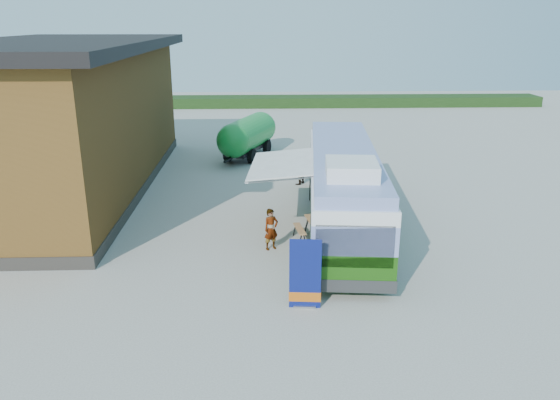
{
  "coord_description": "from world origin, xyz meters",
  "views": [
    {
      "loc": [
        -0.55,
        -17.83,
        8.42
      ],
      "look_at": [
        0.23,
        3.36,
        1.4
      ],
      "focal_mm": 35.0,
      "sensor_mm": 36.0,
      "label": 1
    }
  ],
  "objects_px": {
    "banner": "(305,280)",
    "slurry_tanker": "(248,135)",
    "bus": "(343,186)",
    "picnic_table": "(315,225)",
    "person_b": "(298,170)",
    "person_a": "(271,229)"
  },
  "relations": [
    {
      "from": "banner",
      "to": "picnic_table",
      "type": "distance_m",
      "value": 5.53
    },
    {
      "from": "banner",
      "to": "person_a",
      "type": "bearing_deg",
      "value": 106.71
    },
    {
      "from": "bus",
      "to": "banner",
      "type": "xyz_separation_m",
      "value": [
        -2.09,
        -6.6,
        -0.96
      ]
    },
    {
      "from": "person_b",
      "to": "bus",
      "type": "bearing_deg",
      "value": 48.68
    },
    {
      "from": "picnic_table",
      "to": "person_b",
      "type": "relative_size",
      "value": 1.04
    },
    {
      "from": "banner",
      "to": "person_a",
      "type": "distance_m",
      "value": 4.65
    },
    {
      "from": "banner",
      "to": "slurry_tanker",
      "type": "xyz_separation_m",
      "value": [
        -2.1,
        19.39,
        0.55
      ]
    },
    {
      "from": "picnic_table",
      "to": "slurry_tanker",
      "type": "relative_size",
      "value": 0.25
    },
    {
      "from": "bus",
      "to": "slurry_tanker",
      "type": "height_order",
      "value": "bus"
    },
    {
      "from": "banner",
      "to": "person_b",
      "type": "height_order",
      "value": "banner"
    },
    {
      "from": "picnic_table",
      "to": "slurry_tanker",
      "type": "xyz_separation_m",
      "value": [
        -2.93,
        13.93,
        0.84
      ]
    },
    {
      "from": "person_b",
      "to": "slurry_tanker",
      "type": "height_order",
      "value": "slurry_tanker"
    },
    {
      "from": "person_b",
      "to": "picnic_table",
      "type": "bearing_deg",
      "value": 37.81
    },
    {
      "from": "picnic_table",
      "to": "person_a",
      "type": "height_order",
      "value": "person_a"
    },
    {
      "from": "bus",
      "to": "person_b",
      "type": "bearing_deg",
      "value": 106.83
    },
    {
      "from": "person_a",
      "to": "person_b",
      "type": "relative_size",
      "value": 1.02
    },
    {
      "from": "banner",
      "to": "picnic_table",
      "type": "height_order",
      "value": "banner"
    },
    {
      "from": "bus",
      "to": "banner",
      "type": "relative_size",
      "value": 5.75
    },
    {
      "from": "bus",
      "to": "person_b",
      "type": "relative_size",
      "value": 8.15
    },
    {
      "from": "picnic_table",
      "to": "person_a",
      "type": "bearing_deg",
      "value": -160.86
    },
    {
      "from": "bus",
      "to": "person_b",
      "type": "distance_m",
      "value": 6.89
    },
    {
      "from": "bus",
      "to": "slurry_tanker",
      "type": "xyz_separation_m",
      "value": [
        -4.2,
        12.79,
        -0.41
      ]
    }
  ]
}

